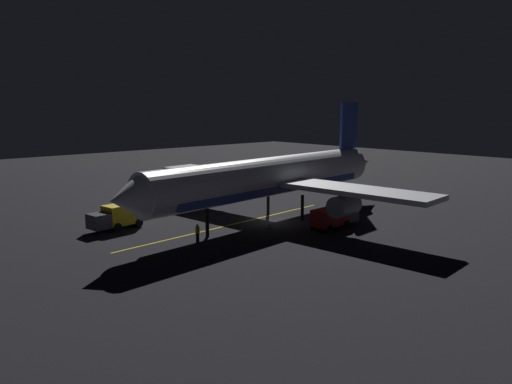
{
  "coord_description": "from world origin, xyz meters",
  "views": [
    {
      "loc": [
        -38.31,
        37.37,
        12.49
      ],
      "look_at": [
        0.0,
        2.0,
        3.5
      ],
      "focal_mm": 34.86,
      "sensor_mm": 36.0,
      "label": 1
    }
  ],
  "objects_px": {
    "baggage_truck": "(117,217)",
    "traffic_cone_near_left": "(242,229)",
    "airliner": "(273,178)",
    "traffic_cone_near_right": "(269,226)",
    "ground_crew_worker": "(197,233)",
    "catering_truck": "(334,217)"
  },
  "relations": [
    {
      "from": "baggage_truck",
      "to": "traffic_cone_near_right",
      "type": "xyz_separation_m",
      "value": [
        -10.49,
        -11.67,
        -1.01
      ]
    },
    {
      "from": "traffic_cone_near_right",
      "to": "ground_crew_worker",
      "type": "bearing_deg",
      "value": 85.33
    },
    {
      "from": "airliner",
      "to": "baggage_truck",
      "type": "bearing_deg",
      "value": 61.15
    },
    {
      "from": "airliner",
      "to": "ground_crew_worker",
      "type": "distance_m",
      "value": 12.35
    },
    {
      "from": "baggage_truck",
      "to": "traffic_cone_near_left",
      "type": "height_order",
      "value": "baggage_truck"
    },
    {
      "from": "airliner",
      "to": "traffic_cone_near_right",
      "type": "xyz_separation_m",
      "value": [
        -2.44,
        2.94,
        -4.54
      ]
    },
    {
      "from": "baggage_truck",
      "to": "ground_crew_worker",
      "type": "bearing_deg",
      "value": -162.84
    },
    {
      "from": "airliner",
      "to": "baggage_truck",
      "type": "distance_m",
      "value": 17.05
    },
    {
      "from": "ground_crew_worker",
      "to": "traffic_cone_near_right",
      "type": "bearing_deg",
      "value": -94.67
    },
    {
      "from": "catering_truck",
      "to": "ground_crew_worker",
      "type": "height_order",
      "value": "catering_truck"
    },
    {
      "from": "airliner",
      "to": "baggage_truck",
      "type": "height_order",
      "value": "airliner"
    },
    {
      "from": "traffic_cone_near_left",
      "to": "traffic_cone_near_right",
      "type": "xyz_separation_m",
      "value": [
        -1.09,
        -2.77,
        0.0
      ]
    },
    {
      "from": "traffic_cone_near_right",
      "to": "airliner",
      "type": "bearing_deg",
      "value": -50.34
    },
    {
      "from": "baggage_truck",
      "to": "ground_crew_worker",
      "type": "distance_m",
      "value": 10.24
    },
    {
      "from": "traffic_cone_near_left",
      "to": "baggage_truck",
      "type": "bearing_deg",
      "value": 43.45
    },
    {
      "from": "catering_truck",
      "to": "baggage_truck",
      "type": "bearing_deg",
      "value": 48.05
    },
    {
      "from": "catering_truck",
      "to": "traffic_cone_near_right",
      "type": "xyz_separation_m",
      "value": [
        4.48,
        4.98,
        -0.89
      ]
    },
    {
      "from": "catering_truck",
      "to": "airliner",
      "type": "bearing_deg",
      "value": 16.44
    },
    {
      "from": "airliner",
      "to": "catering_truck",
      "type": "bearing_deg",
      "value": -163.56
    },
    {
      "from": "baggage_truck",
      "to": "catering_truck",
      "type": "height_order",
      "value": "baggage_truck"
    },
    {
      "from": "baggage_truck",
      "to": "traffic_cone_near_left",
      "type": "bearing_deg",
      "value": -136.55
    },
    {
      "from": "airliner",
      "to": "catering_truck",
      "type": "distance_m",
      "value": 8.08
    }
  ]
}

